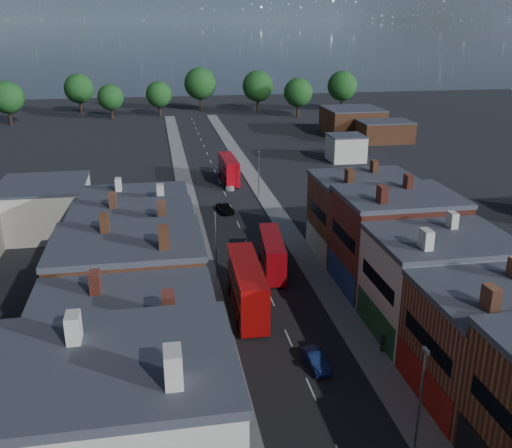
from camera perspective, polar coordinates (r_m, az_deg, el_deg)
name	(u,v)px	position (r m, az deg, el deg)	size (l,w,h in m)	color
pavement_west	(193,222)	(84.33, -6.34, 0.17)	(3.00, 200.00, 0.12)	gray
pavement_east	(279,217)	(86.03, 2.33, 0.67)	(3.00, 200.00, 0.12)	gray
terrace_west	(124,408)	(36.80, -13.07, -17.50)	(12.00, 80.00, 12.26)	maroon
lamp_post_1	(421,394)	(40.97, 16.17, -15.98)	(0.25, 0.70, 8.12)	slate
lamp_post_2	(216,241)	(64.11, -4.05, -1.73)	(0.25, 0.70, 8.12)	slate
lamp_post_3	(259,172)	(93.85, 0.28, 5.27)	(0.25, 0.70, 8.12)	slate
bus_0	(247,286)	(57.86, -0.92, -6.21)	(3.26, 12.05, 5.18)	#B10B0A
bus_1	(272,253)	(66.91, 1.62, -2.94)	(3.28, 10.20, 4.33)	#B50A11
bus_2	(229,169)	(104.78, -2.73, 5.53)	(2.87, 10.68, 4.59)	#AB0710
car_1	(316,360)	(50.36, 5.98, -13.39)	(1.42, 4.06, 1.34)	navy
car_2	(225,208)	(88.29, -3.10, 1.56)	(2.12, 4.61, 1.28)	black
car_3	(230,186)	(100.81, -2.66, 3.82)	(1.51, 3.72, 1.08)	silver
ped_1	(205,328)	(54.10, -5.15, -10.29)	(0.96, 0.53, 1.97)	#3B1A17
ped_3	(382,342)	(53.14, 12.49, -11.48)	(1.00, 0.46, 1.71)	#4F4944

